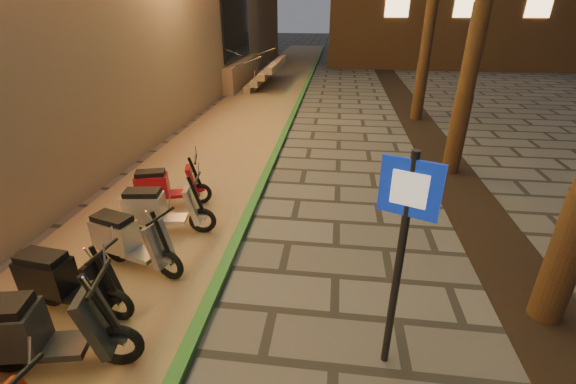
# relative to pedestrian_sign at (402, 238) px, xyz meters

# --- Properties ---
(parking_strip) EXTENTS (3.40, 60.00, 0.01)m
(parking_strip) POSITION_rel_pedestrian_sign_xyz_m (-4.02, 8.98, -1.67)
(parking_strip) COLOR #8C7251
(parking_strip) RESTS_ON ground
(green_curb) EXTENTS (0.18, 60.00, 0.10)m
(green_curb) POSITION_rel_pedestrian_sign_xyz_m (-2.32, 8.98, -1.63)
(green_curb) COLOR #276928
(green_curb) RESTS_ON ground
(planting_strip) EXTENTS (1.20, 40.00, 0.02)m
(planting_strip) POSITION_rel_pedestrian_sign_xyz_m (2.18, 3.98, -1.67)
(planting_strip) COLOR black
(planting_strip) RESTS_ON ground
(pedestrian_sign) EXTENTS (0.54, 0.25, 2.59)m
(pedestrian_sign) POSITION_rel_pedestrian_sign_xyz_m (0.00, 0.00, 0.00)
(pedestrian_sign) COLOR black
(pedestrian_sign) RESTS_ON ground
(scooter_5) EXTENTS (1.83, 0.84, 1.29)m
(scooter_5) POSITION_rel_pedestrian_sign_xyz_m (-3.86, -0.61, -1.12)
(scooter_5) COLOR black
(scooter_5) RESTS_ON ground
(scooter_6) EXTENTS (1.60, 0.62, 1.13)m
(scooter_6) POSITION_rel_pedestrian_sign_xyz_m (-4.16, 0.31, -1.19)
(scooter_6) COLOR black
(scooter_6) RESTS_ON ground
(scooter_7) EXTENTS (1.59, 0.82, 1.13)m
(scooter_7) POSITION_rel_pedestrian_sign_xyz_m (-3.80, 1.34, -1.19)
(scooter_7) COLOR black
(scooter_7) RESTS_ON ground
(scooter_8) EXTENTS (1.60, 0.65, 1.12)m
(scooter_8) POSITION_rel_pedestrian_sign_xyz_m (-3.75, 2.35, -1.19)
(scooter_8) COLOR black
(scooter_8) RESTS_ON ground
(scooter_9) EXTENTS (1.47, 0.77, 1.04)m
(scooter_9) POSITION_rel_pedestrian_sign_xyz_m (-4.09, 3.35, -1.23)
(scooter_9) COLOR black
(scooter_9) RESTS_ON ground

